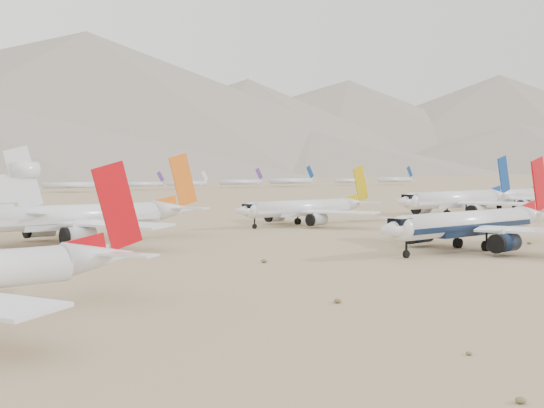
# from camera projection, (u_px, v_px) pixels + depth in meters

# --- Properties ---
(ground) EXTENTS (7000.00, 7000.00, 0.00)m
(ground) POSITION_uv_depth(u_px,v_px,m) (461.00, 256.00, 112.79)
(ground) COLOR olive
(ground) RESTS_ON ground
(main_airliner) EXTENTS (47.84, 46.73, 16.88)m
(main_airliner) POSITION_uv_depth(u_px,v_px,m) (474.00, 223.00, 121.75)
(main_airliner) COLOR silver
(main_airliner) RESTS_ON ground
(row2_navy_widebody) EXTENTS (52.38, 51.22, 18.63)m
(row2_navy_widebody) POSITION_uv_depth(u_px,v_px,m) (458.00, 200.00, 201.48)
(row2_navy_widebody) COLOR silver
(row2_navy_widebody) RESTS_ON ground
(row2_gold_tail) EXTENTS (43.06, 42.12, 15.33)m
(row2_gold_tail) POSITION_uv_depth(u_px,v_px,m) (307.00, 208.00, 173.78)
(row2_gold_tail) COLOR silver
(row2_gold_tail) RESTS_ON ground
(row2_orange_tail) EXTENTS (49.99, 48.90, 17.83)m
(row2_orange_tail) POSITION_uv_depth(u_px,v_px,m) (80.00, 217.00, 131.68)
(row2_orange_tail) COLOR silver
(row2_orange_tail) RESTS_ON ground
(row2_blue_far) EXTENTS (47.68, 46.61, 16.94)m
(row2_blue_far) POSITION_uv_depth(u_px,v_px,m) (508.00, 196.00, 239.22)
(row2_blue_far) COLOR silver
(row2_blue_far) RESTS_ON ground
(distant_storage_row) EXTENTS (671.74, 63.50, 16.02)m
(distant_storage_row) POSITION_uv_depth(u_px,v_px,m) (27.00, 185.00, 401.60)
(distant_storage_row) COLOR silver
(distant_storage_row) RESTS_ON ground
(foothills) EXTENTS (4637.50, 1395.00, 155.00)m
(foothills) POSITION_uv_depth(u_px,v_px,m) (130.00, 141.00, 1289.55)
(foothills) COLOR slate
(foothills) RESTS_ON ground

